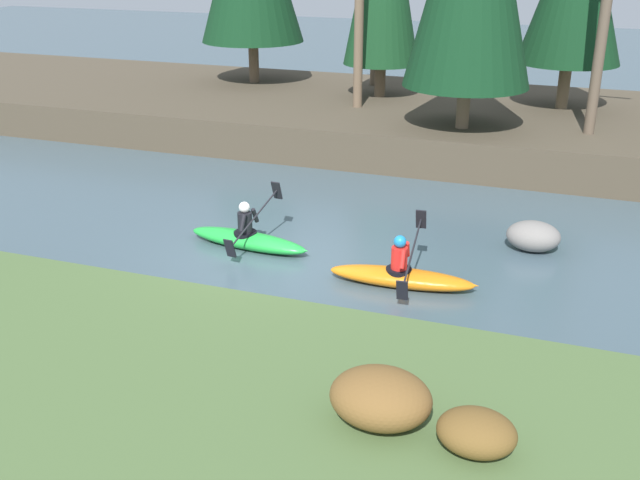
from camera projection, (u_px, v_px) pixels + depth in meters
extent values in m
plane|color=#425660|center=(276.00, 263.00, 14.87)|extent=(90.00, 90.00, 0.00)
cube|color=#4C6638|center=(101.00, 417.00, 9.70)|extent=(44.00, 7.02, 0.51)
cube|color=#4C4233|center=(406.00, 119.00, 24.06)|extent=(44.00, 8.90, 1.09)
cylinder|color=brown|center=(254.00, 62.00, 26.83)|extent=(0.36, 0.36, 1.44)
cylinder|color=brown|center=(380.00, 80.00, 24.51)|extent=(0.36, 0.36, 1.06)
cylinder|color=#7A664C|center=(463.00, 107.00, 20.49)|extent=(0.36, 0.36, 1.16)
cylinder|color=#7A664C|center=(564.00, 86.00, 22.77)|extent=(0.36, 0.36, 1.37)
cylinder|color=brown|center=(376.00, 16.00, 25.68)|extent=(0.28, 0.28, 4.72)
cylinder|color=brown|center=(359.00, 16.00, 22.20)|extent=(0.28, 0.28, 5.45)
cylinder|color=brown|center=(604.00, 19.00, 18.99)|extent=(0.28, 0.28, 5.93)
ellipsoid|color=brown|center=(381.00, 398.00, 9.05)|extent=(1.26, 1.05, 0.68)
ellipsoid|color=brown|center=(477.00, 432.00, 8.57)|extent=(0.93, 0.77, 0.50)
ellipsoid|color=orange|center=(401.00, 278.00, 13.82)|extent=(2.73, 0.78, 0.34)
cone|color=orange|center=(469.00, 285.00, 13.50)|extent=(0.36, 0.22, 0.20)
cylinder|color=black|center=(399.00, 270.00, 13.78)|extent=(0.51, 0.51, 0.08)
cylinder|color=red|center=(399.00, 258.00, 13.68)|extent=(0.32, 0.32, 0.42)
sphere|color=#1E89D1|center=(400.00, 241.00, 13.56)|extent=(0.24, 0.24, 0.23)
cylinder|color=red|center=(407.00, 249.00, 13.84)|extent=(0.10, 0.23, 0.35)
cylinder|color=red|center=(403.00, 259.00, 13.41)|extent=(0.10, 0.23, 0.35)
cylinder|color=black|center=(412.00, 253.00, 13.58)|extent=(0.16, 1.91, 0.65)
cube|color=black|center=(421.00, 219.00, 14.31)|extent=(0.21, 0.17, 0.41)
cube|color=black|center=(402.00, 290.00, 12.85)|extent=(0.21, 0.17, 0.41)
ellipsoid|color=green|center=(248.00, 240.00, 15.51)|extent=(2.75, 0.90, 0.34)
cone|color=green|center=(301.00, 250.00, 15.00)|extent=(0.37, 0.24, 0.20)
cylinder|color=black|center=(245.00, 233.00, 15.48)|extent=(0.53, 0.53, 0.08)
cylinder|color=black|center=(245.00, 222.00, 15.38)|extent=(0.33, 0.33, 0.42)
sphere|color=white|center=(244.00, 207.00, 15.26)|extent=(0.25, 0.25, 0.23)
cylinder|color=black|center=(255.00, 215.00, 15.51)|extent=(0.11, 0.23, 0.35)
cylinder|color=black|center=(243.00, 223.00, 15.11)|extent=(0.11, 0.23, 0.35)
cylinder|color=black|center=(254.00, 218.00, 15.24)|extent=(0.25, 1.91, 0.65)
cube|color=black|center=(277.00, 190.00, 15.91)|extent=(0.22, 0.18, 0.41)
cube|color=black|center=(230.00, 248.00, 14.57)|extent=(0.22, 0.18, 0.41)
ellipsoid|color=gray|center=(533.00, 236.00, 15.35)|extent=(1.10, 0.86, 0.62)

